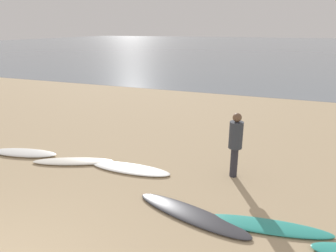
{
  "coord_description": "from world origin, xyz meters",
  "views": [
    {
      "loc": [
        3.63,
        -1.55,
        3.4
      ],
      "look_at": [
        0.55,
        6.48,
        0.6
      ],
      "focal_mm": 32.51,
      "sensor_mm": 36.0,
      "label": 1
    }
  ],
  "objects_px": {
    "surfboard_3": "(130,169)",
    "person_1": "(236,140)",
    "surfboard_5": "(265,226)",
    "surfboard_2": "(73,161)",
    "surfboard_4": "(191,214)",
    "surfboard_1": "(24,153)"
  },
  "relations": [
    {
      "from": "surfboard_3",
      "to": "surfboard_5",
      "type": "relative_size",
      "value": 0.93
    },
    {
      "from": "surfboard_5",
      "to": "person_1",
      "type": "bearing_deg",
      "value": 109.53
    },
    {
      "from": "surfboard_4",
      "to": "person_1",
      "type": "bearing_deg",
      "value": 91.58
    },
    {
      "from": "surfboard_3",
      "to": "person_1",
      "type": "distance_m",
      "value": 2.68
    },
    {
      "from": "surfboard_4",
      "to": "person_1",
      "type": "height_order",
      "value": "person_1"
    },
    {
      "from": "surfboard_4",
      "to": "person_1",
      "type": "xyz_separation_m",
      "value": [
        0.47,
        1.91,
        0.89
      ]
    },
    {
      "from": "surfboard_2",
      "to": "surfboard_5",
      "type": "height_order",
      "value": "surfboard_2"
    },
    {
      "from": "surfboard_1",
      "to": "surfboard_4",
      "type": "height_order",
      "value": "surfboard_1"
    },
    {
      "from": "surfboard_3",
      "to": "surfboard_1",
      "type": "bearing_deg",
      "value": -178.34
    },
    {
      "from": "surfboard_2",
      "to": "surfboard_4",
      "type": "xyz_separation_m",
      "value": [
        3.59,
        -1.17,
        -0.0
      ]
    },
    {
      "from": "surfboard_4",
      "to": "person_1",
      "type": "relative_size",
      "value": 1.54
    },
    {
      "from": "surfboard_4",
      "to": "person_1",
      "type": "distance_m",
      "value": 2.16
    },
    {
      "from": "surfboard_3",
      "to": "surfboard_5",
      "type": "distance_m",
      "value": 3.54
    },
    {
      "from": "surfboard_2",
      "to": "surfboard_3",
      "type": "xyz_separation_m",
      "value": [
        1.6,
        0.16,
        -0.0
      ]
    },
    {
      "from": "surfboard_2",
      "to": "surfboard_5",
      "type": "xyz_separation_m",
      "value": [
        4.93,
        -1.03,
        -0.01
      ]
    },
    {
      "from": "surfboard_3",
      "to": "person_1",
      "type": "relative_size",
      "value": 1.35
    },
    {
      "from": "surfboard_2",
      "to": "surfboard_4",
      "type": "relative_size",
      "value": 0.88
    },
    {
      "from": "surfboard_2",
      "to": "surfboard_3",
      "type": "distance_m",
      "value": 1.6
    },
    {
      "from": "surfboard_2",
      "to": "surfboard_1",
      "type": "bearing_deg",
      "value": 159.73
    },
    {
      "from": "surfboard_3",
      "to": "surfboard_4",
      "type": "bearing_deg",
      "value": -35.46
    },
    {
      "from": "surfboard_1",
      "to": "person_1",
      "type": "bearing_deg",
      "value": -3.57
    },
    {
      "from": "surfboard_5",
      "to": "person_1",
      "type": "distance_m",
      "value": 2.17
    }
  ]
}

